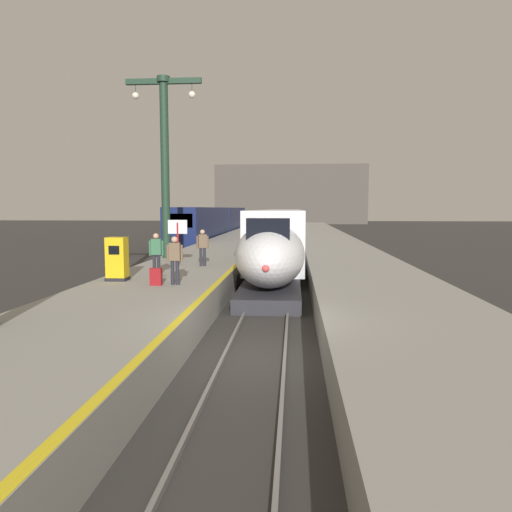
{
  "coord_description": "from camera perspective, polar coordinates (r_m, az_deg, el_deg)",
  "views": [
    {
      "loc": [
        0.96,
        -11.37,
        3.71
      ],
      "look_at": [
        -0.57,
        7.52,
        1.8
      ],
      "focal_mm": 33.31,
      "sensor_mm": 36.0,
      "label": 1
    }
  ],
  "objects": [
    {
      "name": "rail_secondary_left",
      "position": [
        40.25,
        -9.5,
        0.47
      ],
      "size": [
        0.08,
        110.0,
        0.12
      ],
      "primitive_type": "cube",
      "color": "slate",
      "rests_on": "ground"
    },
    {
      "name": "passenger_far_waiting",
      "position": [
        21.92,
        -6.43,
        1.35
      ],
      "size": [
        0.54,
        0.33,
        1.69
      ],
      "color": "#23232D",
      "rests_on": "platform_left"
    },
    {
      "name": "platform_right",
      "position": [
        36.39,
        9.48,
        0.65
      ],
      "size": [
        4.8,
        110.0,
        1.05
      ],
      "primitive_type": "cube",
      "color": "gray",
      "rests_on": "ground"
    },
    {
      "name": "platform_left",
      "position": [
        36.6,
        -3.26,
        0.75
      ],
      "size": [
        4.8,
        110.0,
        1.05
      ],
      "primitive_type": "cube",
      "color": "gray",
      "rests_on": "ground"
    },
    {
      "name": "highspeed_train_main",
      "position": [
        34.39,
        3.02,
        2.77
      ],
      "size": [
        2.92,
        37.87,
        3.6
      ],
      "color": "silver",
      "rests_on": "ground"
    },
    {
      "name": "ground_plane",
      "position": [
        12.0,
        -0.19,
        -12.25
      ],
      "size": [
        260.0,
        260.0,
        0.0
      ],
      "primitive_type": "plane",
      "color": "#33302D"
    },
    {
      "name": "departure_info_board",
      "position": [
        22.39,
        -9.39,
        2.73
      ],
      "size": [
        0.9,
        0.1,
        2.12
      ],
      "color": "maroon",
      "rests_on": "platform_left"
    },
    {
      "name": "platform_left_safety_stripe",
      "position": [
        36.32,
        0.3,
        1.56
      ],
      "size": [
        0.2,
        107.8,
        0.01
      ],
      "primitive_type": "cube",
      "color": "yellow",
      "rests_on": "platform_left"
    },
    {
      "name": "rolling_suitcase",
      "position": [
        16.79,
        -11.92,
        -2.43
      ],
      "size": [
        0.4,
        0.22,
        0.98
      ],
      "color": "maroon",
      "rests_on": "platform_left"
    },
    {
      "name": "rail_secondary_right",
      "position": [
        39.91,
        -7.41,
        0.45
      ],
      "size": [
        0.08,
        110.0,
        0.12
      ],
      "primitive_type": "cube",
      "color": "slate",
      "rests_on": "ground"
    },
    {
      "name": "rail_main_left",
      "position": [
        39.08,
        2.1,
        0.39
      ],
      "size": [
        0.08,
        110.0,
        0.12
      ],
      "primitive_type": "cube",
      "color": "slate",
      "rests_on": "ground"
    },
    {
      "name": "regional_train_adjacent",
      "position": [
        55.43,
        -4.8,
        4.09
      ],
      "size": [
        2.85,
        36.6,
        3.8
      ],
      "color": "#141E4C",
      "rests_on": "ground"
    },
    {
      "name": "terminus_back_wall",
      "position": [
        113.42,
        4.17,
        7.39
      ],
      "size": [
        36.0,
        2.0,
        14.0
      ],
      "primitive_type": "cube",
      "color": "#4C4742",
      "rests_on": "ground"
    },
    {
      "name": "passenger_near_edge",
      "position": [
        16.7,
        -9.74,
        -0.06
      ],
      "size": [
        0.57,
        0.26,
        1.69
      ],
      "color": "#23232D",
      "rests_on": "platform_left"
    },
    {
      "name": "ticket_machine_yellow",
      "position": [
        18.22,
        -16.34,
        -0.52
      ],
      "size": [
        0.76,
        0.62,
        1.6
      ],
      "color": "yellow",
      "rests_on": "platform_left"
    },
    {
      "name": "station_column_mid",
      "position": [
        26.09,
        -10.91,
        12.31
      ],
      "size": [
        4.0,
        0.68,
        9.49
      ],
      "color": "#1E3828",
      "rests_on": "platform_left"
    },
    {
      "name": "passenger_mid_platform",
      "position": [
        18.96,
        -11.9,
        0.58
      ],
      "size": [
        0.56,
        0.28,
        1.69
      ],
      "color": "#23232D",
      "rests_on": "platform_left"
    },
    {
      "name": "rail_main_right",
      "position": [
        39.04,
        4.3,
        0.37
      ],
      "size": [
        0.08,
        110.0,
        0.12
      ],
      "primitive_type": "cube",
      "color": "slate",
      "rests_on": "ground"
    }
  ]
}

